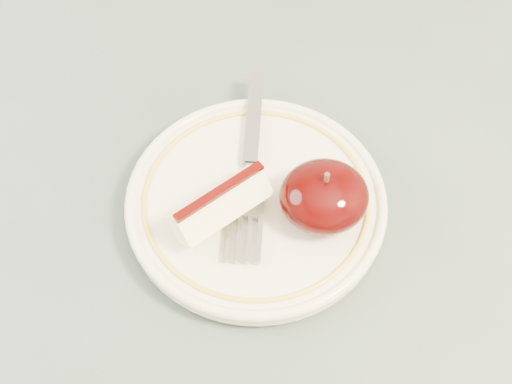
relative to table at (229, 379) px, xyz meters
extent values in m
cylinder|color=brown|center=(0.40, 0.40, -0.31)|extent=(0.05, 0.05, 0.71)
cube|color=#485951|center=(0.00, 0.00, 0.07)|extent=(0.90, 0.90, 0.04)
cylinder|color=beige|center=(0.04, 0.10, 0.09)|extent=(0.11, 0.11, 0.01)
cylinder|color=beige|center=(0.04, 0.10, 0.10)|extent=(0.20, 0.20, 0.01)
torus|color=beige|center=(0.04, 0.10, 0.10)|extent=(0.21, 0.21, 0.01)
torus|color=gold|center=(0.04, 0.10, 0.11)|extent=(0.18, 0.18, 0.00)
ellipsoid|color=black|center=(0.09, 0.08, 0.13)|extent=(0.07, 0.07, 0.04)
cylinder|color=#472D19|center=(0.09, 0.08, 0.15)|extent=(0.00, 0.00, 0.01)
cube|color=beige|center=(0.01, 0.09, 0.12)|extent=(0.09, 0.07, 0.03)
cube|color=#330301|center=(0.01, 0.09, 0.14)|extent=(0.07, 0.04, 0.00)
cube|color=gray|center=(0.05, 0.18, 0.11)|extent=(0.03, 0.10, 0.00)
cube|color=gray|center=(0.04, 0.12, 0.11)|extent=(0.01, 0.03, 0.00)
cube|color=gray|center=(0.03, 0.10, 0.11)|extent=(0.03, 0.03, 0.00)
cube|color=gray|center=(0.04, 0.06, 0.11)|extent=(0.01, 0.04, 0.00)
cube|color=gray|center=(0.03, 0.07, 0.11)|extent=(0.01, 0.04, 0.00)
cube|color=gray|center=(0.02, 0.07, 0.11)|extent=(0.01, 0.04, 0.00)
cube|color=gray|center=(0.01, 0.07, 0.11)|extent=(0.01, 0.04, 0.00)
camera|label=1|loc=(-0.01, -0.20, 0.58)|focal=50.00mm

